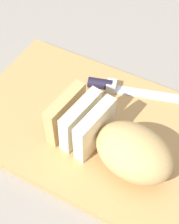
{
  "coord_description": "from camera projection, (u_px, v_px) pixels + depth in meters",
  "views": [
    {
      "loc": [
        -0.18,
        0.33,
        0.53
      ],
      "look_at": [
        0.0,
        0.0,
        0.05
      ],
      "focal_mm": 51.71,
      "sensor_mm": 36.0,
      "label": 1
    }
  ],
  "objects": [
    {
      "name": "bread_knife",
      "position": [
        120.0,
        88.0,
        0.68
      ],
      "size": [
        0.27,
        0.1,
        0.02
      ],
      "rotation": [
        0.0,
        0.0,
        3.43
      ],
      "color": "silver",
      "rests_on": "cutting_board"
    },
    {
      "name": "cutting_board",
      "position": [
        90.0,
        125.0,
        0.65
      ],
      "size": [
        0.47,
        0.32,
        0.02
      ],
      "primitive_type": "cube",
      "rotation": [
        0.0,
        0.0,
        0.0
      ],
      "color": "tan",
      "rests_on": "ground_plane"
    },
    {
      "name": "crumb_near_loaf",
      "position": [
        106.0,
        141.0,
        0.6
      ],
      "size": [
        0.01,
        0.01,
        0.01
      ],
      "primitive_type": "sphere",
      "color": "#996633",
      "rests_on": "cutting_board"
    },
    {
      "name": "ground_plane",
      "position": [
        90.0,
        128.0,
        0.65
      ],
      "size": [
        3.0,
        3.0,
        0.0
      ],
      "primitive_type": "plane",
      "color": "gray"
    },
    {
      "name": "crumb_near_knife",
      "position": [
        97.0,
        137.0,
        0.61
      ],
      "size": [
        0.0,
        0.0,
        0.0
      ],
      "primitive_type": "sphere",
      "color": "#996633",
      "rests_on": "cutting_board"
    },
    {
      "name": "bread_loaf",
      "position": [
        117.0,
        142.0,
        0.55
      ],
      "size": [
        0.24,
        0.13,
        0.09
      ],
      "rotation": [
        0.0,
        0.0,
        -0.14
      ],
      "color": "tan",
      "rests_on": "cutting_board"
    }
  ]
}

